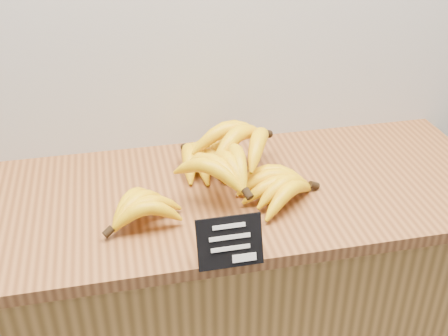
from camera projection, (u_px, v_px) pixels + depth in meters
counter at (220, 330)px, 1.60m from camera, size 1.44×0.50×0.90m
counter_top at (220, 195)px, 1.36m from camera, size 1.37×0.54×0.03m
chalkboard_sign at (230, 242)px, 1.10m from camera, size 0.13×0.04×0.10m
banana_pile at (223, 168)px, 1.32m from camera, size 0.51×0.39×0.13m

